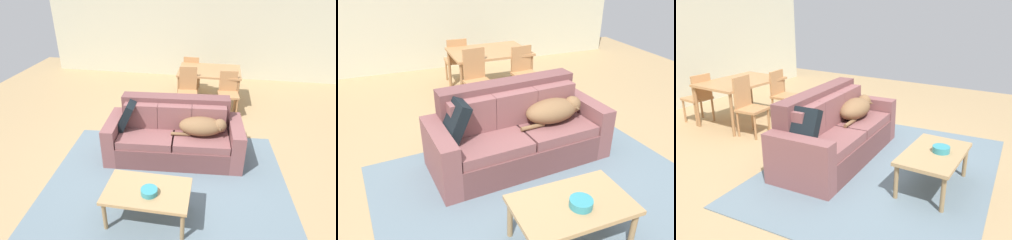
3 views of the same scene
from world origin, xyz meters
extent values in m
plane|color=tan|center=(0.00, 0.00, 0.00)|extent=(10.00, 10.00, 0.00)
cube|color=beige|center=(0.00, 4.00, 1.35)|extent=(8.00, 0.12, 2.70)
cube|color=slate|center=(0.04, -0.65, 0.01)|extent=(3.58, 2.90, 0.01)
cube|color=brown|center=(0.04, 0.01, 0.17)|extent=(1.77, 0.99, 0.34)
cube|color=brown|center=(-0.39, -0.03, 0.41)|extent=(0.89, 0.89, 0.12)
cube|color=brown|center=(0.46, 0.04, 0.41)|extent=(0.89, 0.89, 0.12)
cube|color=brown|center=(0.02, 0.32, 0.70)|extent=(1.72, 0.37, 0.46)
cube|color=brown|center=(-0.50, 0.09, 0.66)|extent=(0.53, 0.20, 0.39)
cube|color=brown|center=(0.03, 0.13, 0.66)|extent=(0.53, 0.20, 0.39)
cube|color=brown|center=(0.56, 0.17, 0.66)|extent=(0.53, 0.20, 0.39)
cube|color=brown|center=(-0.91, -0.06, 0.32)|extent=(0.26, 0.88, 0.64)
cube|color=brown|center=(0.99, 0.08, 0.32)|extent=(0.26, 0.88, 0.64)
ellipsoid|color=brown|center=(0.45, 0.00, 0.61)|extent=(0.69, 0.43, 0.28)
sphere|color=brown|center=(0.73, 0.00, 0.64)|extent=(0.20, 0.20, 0.20)
cone|color=brown|center=(0.74, -0.09, 0.63)|extent=(0.10, 0.12, 0.09)
cylinder|color=brown|center=(0.16, -0.10, 0.50)|extent=(0.30, 0.07, 0.05)
cube|color=black|center=(-0.72, 0.06, 0.68)|extent=(0.34, 0.49, 0.47)
cube|color=tan|center=(-0.07, -1.34, 0.42)|extent=(1.00, 0.61, 0.04)
cylinder|color=#92744D|center=(0.38, -1.59, 0.20)|extent=(0.05, 0.05, 0.40)
cylinder|color=#92744D|center=(-0.52, -1.08, 0.20)|extent=(0.05, 0.05, 0.40)
cylinder|color=#92744D|center=(0.38, -1.08, 0.20)|extent=(0.05, 0.05, 0.40)
cylinder|color=teal|center=(-0.03, -1.40, 0.48)|extent=(0.19, 0.19, 0.07)
cube|color=#B27E4E|center=(0.47, 2.30, 0.72)|extent=(1.34, 0.96, 0.04)
cylinder|color=#976B42|center=(-0.15, 1.87, 0.35)|extent=(0.05, 0.05, 0.70)
cylinder|color=#976B42|center=(1.09, 1.87, 0.35)|extent=(0.05, 0.05, 0.70)
cylinder|color=#976B42|center=(-0.15, 2.73, 0.35)|extent=(0.05, 0.05, 0.70)
cylinder|color=#976B42|center=(1.09, 2.73, 0.35)|extent=(0.05, 0.05, 0.70)
cube|color=#B27E4E|center=(0.07, 1.64, 0.43)|extent=(0.44, 0.44, 0.04)
cube|color=#B27E4E|center=(0.05, 1.82, 0.69)|extent=(0.36, 0.07, 0.49)
cylinder|color=#A07146|center=(-0.08, 1.46, 0.20)|extent=(0.04, 0.04, 0.41)
cylinder|color=#A07146|center=(0.26, 1.49, 0.20)|extent=(0.04, 0.04, 0.41)
cylinder|color=#A07146|center=(-0.12, 1.79, 0.20)|extent=(0.04, 0.04, 0.41)
cylinder|color=#A07146|center=(0.22, 1.83, 0.20)|extent=(0.04, 0.04, 0.41)
cube|color=#B27E4E|center=(0.89, 1.66, 0.45)|extent=(0.44, 0.44, 0.04)
cube|color=#B27E4E|center=(0.88, 1.84, 0.68)|extent=(0.36, 0.07, 0.42)
cylinder|color=#A07146|center=(0.74, 1.47, 0.22)|extent=(0.04, 0.04, 0.43)
cylinder|color=#A07146|center=(1.08, 1.51, 0.22)|extent=(0.04, 0.04, 0.43)
cylinder|color=#A07146|center=(0.71, 1.81, 0.22)|extent=(0.04, 0.04, 0.43)
cylinder|color=#A07146|center=(1.05, 1.84, 0.22)|extent=(0.04, 0.04, 0.43)
cube|color=#B27E4E|center=(0.03, 2.95, 0.43)|extent=(0.42, 0.42, 0.04)
cube|color=#B27E4E|center=(0.02, 2.77, 0.66)|extent=(0.36, 0.05, 0.42)
cylinder|color=#A07146|center=(0.21, 3.11, 0.20)|extent=(0.04, 0.04, 0.41)
cylinder|color=#A07146|center=(-0.13, 3.13, 0.20)|extent=(0.04, 0.04, 0.41)
cylinder|color=#A07146|center=(0.19, 2.77, 0.20)|extent=(0.04, 0.04, 0.41)
cylinder|color=#A07146|center=(-0.15, 2.79, 0.20)|extent=(0.04, 0.04, 0.41)
camera|label=1|loc=(0.61, -3.87, 2.77)|focal=31.10mm
camera|label=2|loc=(-1.39, -3.16, 2.32)|focal=36.23mm
camera|label=3|loc=(-3.68, -2.37, 2.07)|focal=37.58mm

